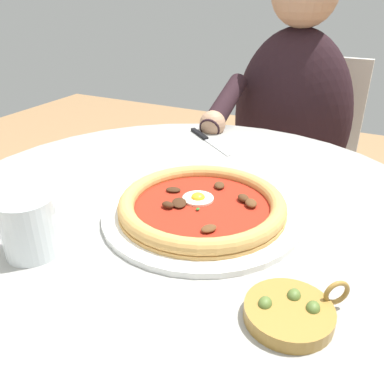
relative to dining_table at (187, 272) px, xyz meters
name	(u,v)px	position (x,y,z in m)	size (l,w,h in m)	color
dining_table	(187,272)	(0.00, 0.00, 0.00)	(0.92, 0.92, 0.76)	#999993
pizza_on_plate	(202,207)	(-0.03, -0.05, 0.18)	(0.33, 0.33, 0.04)	white
water_glass	(30,228)	(-0.24, 0.13, 0.20)	(0.08, 0.08, 0.09)	silver
steak_knife	(204,138)	(0.32, 0.11, 0.16)	(0.13, 0.16, 0.01)	silver
olive_pan	(290,312)	(-0.20, -0.24, 0.17)	(0.11, 0.11, 0.04)	olive
diner_person	(283,176)	(0.69, -0.02, -0.07)	(0.49, 0.38, 1.19)	#282833
cafe_chair_diner	(296,159)	(0.83, -0.02, -0.06)	(0.44, 0.44, 0.89)	beige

